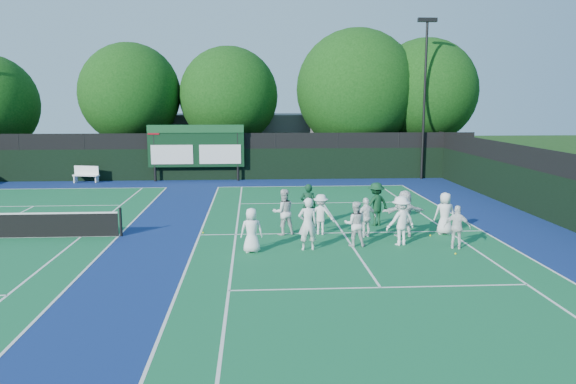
{
  "coord_description": "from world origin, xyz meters",
  "views": [
    {
      "loc": [
        -3.42,
        -19.87,
        5.05
      ],
      "look_at": [
        -2.0,
        3.0,
        1.3
      ],
      "focal_mm": 35.0,
      "sensor_mm": 36.0,
      "label": 1
    }
  ],
  "objects": [
    {
      "name": "tennis_ball_3",
      "position": [
        -5.38,
        1.27,
        0.03
      ],
      "size": [
        0.07,
        0.07,
        0.07
      ],
      "primitive_type": "sphere",
      "color": "#C2C717",
      "rests_on": "ground"
    },
    {
      "name": "player_front_2",
      "position": [
        0.1,
        -0.96,
        0.8
      ],
      "size": [
        0.84,
        0.68,
        1.59
      ],
      "primitive_type": "imported",
      "rotation": [
        0.0,
        0.0,
        3.03
      ],
      "color": "silver",
      "rests_on": "ground"
    },
    {
      "name": "player_back_1",
      "position": [
        -0.88,
        0.86,
        0.77
      ],
      "size": [
        1.12,
        0.83,
        1.55
      ],
      "primitive_type": "imported",
      "rotation": [
        0.0,
        0.0,
        2.86
      ],
      "color": "silver",
      "rests_on": "ground"
    },
    {
      "name": "back_fence",
      "position": [
        -6.0,
        16.0,
        1.36
      ],
      "size": [
        34.0,
        0.08,
        3.0
      ],
      "color": "black",
      "rests_on": "ground"
    },
    {
      "name": "near_court",
      "position": [
        0.0,
        1.0,
        0.01
      ],
      "size": [
        11.05,
        23.85,
        0.01
      ],
      "color": "#135E34",
      "rests_on": "ground"
    },
    {
      "name": "light_pole_right",
      "position": [
        7.5,
        15.7,
        6.3
      ],
      "size": [
        1.2,
        0.3,
        10.12
      ],
      "color": "black",
      "rests_on": "ground"
    },
    {
      "name": "divider_fence_right",
      "position": [
        9.0,
        1.0,
        1.36
      ],
      "size": [
        0.08,
        32.0,
        3.0
      ],
      "color": "black",
      "rests_on": "ground"
    },
    {
      "name": "player_back_3",
      "position": [
        2.19,
        0.35,
        0.88
      ],
      "size": [
        1.67,
        0.65,
        1.76
      ],
      "primitive_type": "imported",
      "rotation": [
        0.0,
        0.0,
        3.22
      ],
      "color": "silver",
      "rests_on": "ground"
    },
    {
      "name": "player_back_2",
      "position": [
        0.75,
        0.34,
        0.74
      ],
      "size": [
        0.94,
        0.69,
        1.49
      ],
      "primitive_type": "imported",
      "rotation": [
        0.0,
        0.0,
        3.57
      ],
      "color": "white",
      "rests_on": "ground"
    },
    {
      "name": "tree_e",
      "position": [
        8.84,
        19.58,
        5.5
      ],
      "size": [
        7.35,
        7.35,
        9.37
      ],
      "color": "black",
      "rests_on": "ground"
    },
    {
      "name": "tennis_ball_5",
      "position": [
        3.19,
        0.28,
        0.03
      ],
      "size": [
        0.07,
        0.07,
        0.07
      ],
      "primitive_type": "sphere",
      "color": "#C2C717",
      "rests_on": "ground"
    },
    {
      "name": "clubhouse",
      "position": [
        -2.0,
        24.0,
        2.0
      ],
      "size": [
        18.0,
        6.0,
        4.0
      ],
      "primitive_type": "cube",
      "color": "slate",
      "rests_on": "ground"
    },
    {
      "name": "bench",
      "position": [
        -13.79,
        15.38,
        0.56
      ],
      "size": [
        1.69,
        0.82,
        1.03
      ],
      "color": "white",
      "rests_on": "ground"
    },
    {
      "name": "ground",
      "position": [
        0.0,
        0.0,
        0.0
      ],
      "size": [
        120.0,
        120.0,
        0.0
      ],
      "primitive_type": "plane",
      "color": "#14340E",
      "rests_on": "ground"
    },
    {
      "name": "player_front_3",
      "position": [
        1.72,
        -0.89,
        0.88
      ],
      "size": [
        1.29,
        1.02,
        1.75
      ],
      "primitive_type": "imported",
      "rotation": [
        0.0,
        0.0,
        3.51
      ],
      "color": "white",
      "rests_on": "ground"
    },
    {
      "name": "tree_b",
      "position": [
        -11.61,
        19.58,
        5.32
      ],
      "size": [
        6.85,
        6.85,
        8.93
      ],
      "color": "black",
      "rests_on": "ground"
    },
    {
      "name": "player_front_4",
      "position": [
        3.53,
        -1.51,
        0.76
      ],
      "size": [
        0.96,
        0.65,
        1.51
      ],
      "primitive_type": "imported",
      "rotation": [
        0.0,
        0.0,
        2.79
      ],
      "color": "white",
      "rests_on": "ground"
    },
    {
      "name": "tree_c",
      "position": [
        -4.93,
        19.58,
        5.16
      ],
      "size": [
        6.78,
        6.78,
        8.73
      ],
      "color": "black",
      "rests_on": "ground"
    },
    {
      "name": "scoreboard",
      "position": [
        -7.01,
        15.59,
        2.19
      ],
      "size": [
        6.0,
        0.21,
        3.55
      ],
      "color": "black",
      "rests_on": "ground"
    },
    {
      "name": "player_front_1",
      "position": [
        -1.6,
        -1.36,
        0.91
      ],
      "size": [
        0.7,
        0.5,
        1.82
      ],
      "primitive_type": "imported",
      "rotation": [
        0.0,
        0.0,
        3.24
      ],
      "color": "white",
      "rests_on": "ground"
    },
    {
      "name": "player_front_0",
      "position": [
        -3.5,
        -1.54,
        0.76
      ],
      "size": [
        0.77,
        0.53,
        1.52
      ],
      "primitive_type": "imported",
      "rotation": [
        0.0,
        0.0,
        3.2
      ],
      "color": "white",
      "rests_on": "ground"
    },
    {
      "name": "coach_left",
      "position": [
        -1.23,
        2.23,
        0.87
      ],
      "size": [
        0.69,
        0.5,
        1.75
      ],
      "primitive_type": "imported",
      "rotation": [
        0.0,
        0.0,
        3.0
      ],
      "color": "#0D331E",
      "rests_on": "ground"
    },
    {
      "name": "tennis_ball_1",
      "position": [
        3.02,
        4.12,
        0.03
      ],
      "size": [
        0.07,
        0.07,
        0.07
      ],
      "primitive_type": "sphere",
      "color": "#C2C717",
      "rests_on": "ground"
    },
    {
      "name": "tennis_ball_2",
      "position": [
        3.23,
        -2.26,
        0.03
      ],
      "size": [
        0.07,
        0.07,
        0.07
      ],
      "primitive_type": "sphere",
      "color": "#C2C717",
      "rests_on": "ground"
    },
    {
      "name": "player_back_0",
      "position": [
        -2.3,
        0.91,
        0.88
      ],
      "size": [
        0.99,
        0.85,
        1.75
      ],
      "primitive_type": "imported",
      "rotation": [
        0.0,
        0.0,
        3.39
      ],
      "color": "silver",
      "rests_on": "ground"
    },
    {
      "name": "tennis_ball_4",
      "position": [
        -0.15,
        4.11,
        0.03
      ],
      "size": [
        0.07,
        0.07,
        0.07
      ],
      "primitive_type": "sphere",
      "color": "#C2C717",
      "rests_on": "ground"
    },
    {
      "name": "court_apron",
      "position": [
        -6.0,
        1.0,
        0.0
      ],
      "size": [
        34.0,
        32.0,
        0.01
      ],
      "primitive_type": "cube",
      "color": "navy",
      "rests_on": "ground"
    },
    {
      "name": "coach_right",
      "position": [
        1.53,
        2.22,
        0.89
      ],
      "size": [
        1.32,
        1.07,
        1.78
      ],
      "primitive_type": "imported",
      "rotation": [
        0.0,
        0.0,
        3.56
      ],
      "color": "#103A1F",
      "rests_on": "ground"
    },
    {
      "name": "tree_d",
      "position": [
        3.98,
        19.58,
        5.57
      ],
      "size": [
        8.43,
        8.43,
        10.0
      ],
      "color": "black",
      "rests_on": "ground"
    },
    {
      "name": "player_back_4",
      "position": [
        3.82,
        0.6,
        0.81
      ],
      "size": [
        0.8,
        0.52,
        1.61
      ],
      "primitive_type": "imported",
      "rotation": [
        0.0,
        0.0,
        3.13
      ],
      "color": "white",
      "rests_on": "ground"
    }
  ]
}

